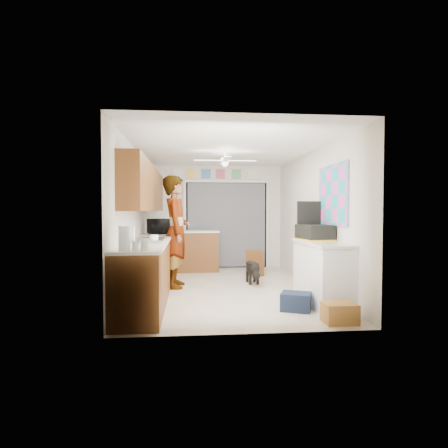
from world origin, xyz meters
name	(u,v)px	position (x,y,z in m)	size (l,w,h in m)	color
floor	(226,288)	(0.00, 0.00, 0.00)	(5.00, 5.00, 0.00)	#BFAD99
ceiling	(226,149)	(0.00, 0.00, 2.50)	(5.00, 5.00, 0.00)	white
wall_back	(216,217)	(0.00, 2.50, 1.25)	(3.20, 3.20, 0.00)	silver
wall_front	(247,225)	(0.00, -2.50, 1.25)	(3.20, 3.20, 0.00)	silver
wall_left	(135,219)	(-1.60, 0.00, 1.25)	(5.00, 5.00, 0.00)	silver
wall_right	(313,219)	(1.60, 0.00, 1.25)	(5.00, 5.00, 0.00)	silver
left_base_cabinets	(153,265)	(-1.30, 0.00, 0.45)	(0.60, 4.80, 0.90)	brown
left_countertop	(153,238)	(-1.29, 0.00, 0.92)	(0.62, 4.80, 0.04)	white
upper_cabinets	(146,189)	(-1.44, 0.20, 1.80)	(0.32, 4.00, 0.80)	brown
sink_basin	(147,241)	(-1.29, -1.00, 0.95)	(0.50, 0.76, 0.06)	silver
faucet	(134,234)	(-1.48, -1.00, 1.05)	(0.03, 0.03, 0.22)	silver
peninsula_base	(196,252)	(-0.50, 2.00, 0.45)	(1.00, 0.60, 0.90)	brown
peninsula_top	(196,231)	(-0.50, 2.00, 0.92)	(1.04, 0.64, 0.04)	white
back_opening_recess	(226,225)	(0.25, 2.47, 1.05)	(2.00, 0.06, 2.10)	black
curtain_panel	(227,225)	(0.25, 2.43, 1.05)	(1.90, 0.03, 2.05)	slate
door_trim_left	(185,225)	(-0.77, 2.44, 1.05)	(0.06, 0.04, 2.10)	white
door_trim_right	(268,225)	(1.27, 2.44, 1.05)	(0.06, 0.04, 2.10)	white
door_trim_head	(227,181)	(0.25, 2.44, 2.12)	(2.10, 0.04, 0.06)	white
header_frame_0	(192,174)	(-0.60, 2.47, 2.30)	(0.22, 0.02, 0.22)	#F1CF50
header_frame_1	(206,174)	(-0.25, 2.47, 2.30)	(0.22, 0.02, 0.22)	#4880C0
header_frame_2	(220,174)	(0.10, 2.47, 2.30)	(0.22, 0.02, 0.22)	#D34F72
header_frame_3	(237,174)	(0.50, 2.47, 2.30)	(0.22, 0.02, 0.22)	#63AE6E
header_frame_4	(253,174)	(0.90, 2.47, 2.30)	(0.22, 0.02, 0.22)	white
route66_sign	(177,174)	(-0.95, 2.47, 2.30)	(0.22, 0.02, 0.26)	silver
right_counter_base	(322,274)	(1.35, -1.20, 0.45)	(0.50, 1.40, 0.90)	white
right_counter_top	(322,243)	(1.34, -1.20, 0.92)	(0.54, 1.44, 0.04)	white
abstract_painting	(333,195)	(1.58, -1.00, 1.65)	(0.03, 1.15, 0.95)	#EB56BA
ceiling_fan	(225,161)	(0.00, 0.20, 2.32)	(1.14, 1.14, 0.24)	white
microwave	(159,226)	(-1.26, 0.91, 1.09)	(0.54, 0.37, 0.30)	black
cup	(154,239)	(-1.18, -1.09, 0.99)	(0.14, 0.14, 0.11)	white
jar_a	(145,244)	(-1.18, -2.20, 1.01)	(0.10, 0.10, 0.14)	silver
jar_b	(135,246)	(-1.28, -2.25, 1.00)	(0.07, 0.07, 0.11)	silver
paper_towel_roll	(124,238)	(-1.41, -2.25, 1.08)	(0.13, 0.13, 0.29)	white
suitcase	(315,232)	(1.32, -0.93, 1.06)	(0.42, 0.56, 0.24)	black
suitcase_rim	(315,239)	(1.32, -0.93, 0.95)	(0.44, 0.58, 0.02)	yellow
suitcase_lid	(309,216)	(1.32, -0.64, 1.31)	(0.42, 0.03, 0.50)	black
cardboard_box	(340,313)	(1.22, -2.20, 0.13)	(0.40, 0.30, 0.25)	#C0873C
navy_crate	(296,302)	(0.84, -1.56, 0.12)	(0.41, 0.34, 0.25)	black
cabinet_door_panel	(255,263)	(0.73, 1.14, 0.29)	(0.38, 0.03, 0.58)	brown
man	(176,232)	(-0.90, 0.21, 1.02)	(0.74, 0.49, 2.05)	white
dog	(252,272)	(0.55, 0.41, 0.23)	(0.25, 0.58, 0.45)	black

